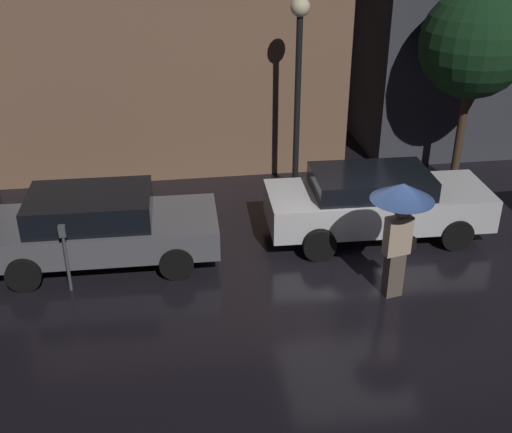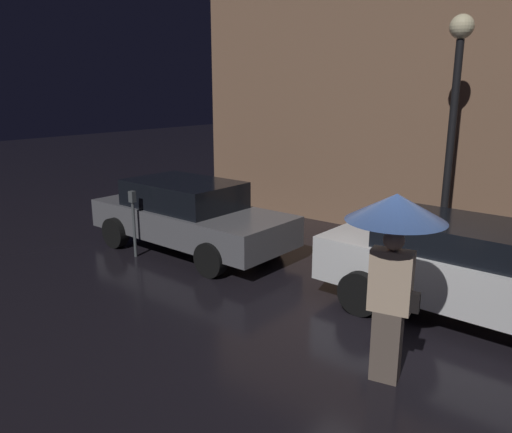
# 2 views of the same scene
# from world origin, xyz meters

# --- Properties ---
(ground_plane) EXTENTS (60.00, 60.00, 0.00)m
(ground_plane) POSITION_xyz_m (0.00, 0.00, 0.00)
(ground_plane) COLOR black
(building_facade_left) EXTENTS (8.65, 3.00, 6.02)m
(building_facade_left) POSITION_xyz_m (-3.11, 6.50, 3.01)
(building_facade_left) COLOR #8C664C
(building_facade_left) RESTS_ON ground
(parked_car_grey) EXTENTS (4.49, 1.97, 1.44)m
(parked_car_grey) POSITION_xyz_m (-4.71, 1.30, 0.76)
(parked_car_grey) COLOR slate
(parked_car_grey) RESTS_ON ground
(parked_car_white) EXTENTS (4.62, 1.88, 1.44)m
(parked_car_white) POSITION_xyz_m (0.90, 1.52, 0.77)
(parked_car_white) COLOR silver
(parked_car_white) RESTS_ON ground
(pedestrian_with_umbrella) EXTENTS (1.08, 1.08, 2.21)m
(pedestrian_with_umbrella) POSITION_xyz_m (0.54, -0.69, 1.72)
(pedestrian_with_umbrella) COLOR #66564C
(pedestrian_with_umbrella) RESTS_ON ground
(parking_meter) EXTENTS (0.12, 0.10, 1.34)m
(parking_meter) POSITION_xyz_m (-5.22, 0.29, 0.83)
(parking_meter) COLOR #4C5154
(parking_meter) RESTS_ON ground
(street_lamp_near) EXTENTS (0.42, 0.42, 4.53)m
(street_lamp_near) POSITION_xyz_m (-0.34, 3.80, 3.15)
(street_lamp_near) COLOR black
(street_lamp_near) RESTS_ON ground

